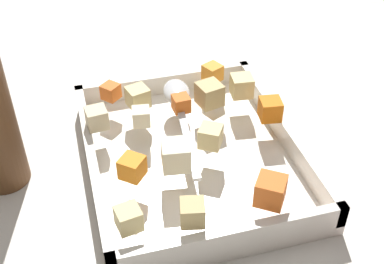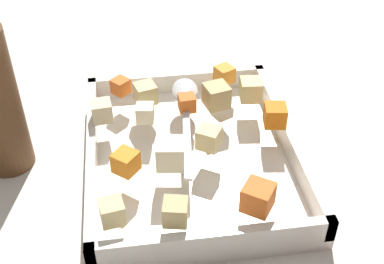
% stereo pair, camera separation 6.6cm
% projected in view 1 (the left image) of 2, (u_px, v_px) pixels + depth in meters
% --- Properties ---
extents(ground_plane, '(4.00, 4.00, 0.00)m').
position_uv_depth(ground_plane, '(180.00, 171.00, 0.69)').
color(ground_plane, beige).
extents(baking_dish, '(0.34, 0.28, 0.05)m').
position_uv_depth(baking_dish, '(192.00, 157.00, 0.69)').
color(baking_dish, white).
rests_on(baking_dish, ground_plane).
extents(carrot_chunk_heap_top, '(0.03, 0.03, 0.03)m').
position_uv_depth(carrot_chunk_heap_top, '(270.00, 109.00, 0.70)').
color(carrot_chunk_heap_top, orange).
rests_on(carrot_chunk_heap_top, baking_dish).
extents(carrot_chunk_near_right, '(0.03, 0.03, 0.02)m').
position_uv_depth(carrot_chunk_near_right, '(213.00, 73.00, 0.78)').
color(carrot_chunk_near_right, orange).
rests_on(carrot_chunk_near_right, baking_dish).
extents(carrot_chunk_corner_se, '(0.03, 0.03, 0.02)m').
position_uv_depth(carrot_chunk_corner_se, '(111.00, 92.00, 0.74)').
color(carrot_chunk_corner_se, orange).
rests_on(carrot_chunk_corner_se, baking_dish).
extents(carrot_chunk_rim_edge, '(0.02, 0.02, 0.02)m').
position_uv_depth(carrot_chunk_rim_edge, '(181.00, 103.00, 0.71)').
color(carrot_chunk_rim_edge, orange).
rests_on(carrot_chunk_rim_edge, baking_dish).
extents(carrot_chunk_back_center, '(0.04, 0.04, 0.03)m').
position_uv_depth(carrot_chunk_back_center, '(132.00, 167.00, 0.61)').
color(carrot_chunk_back_center, orange).
rests_on(carrot_chunk_back_center, baking_dish).
extents(carrot_chunk_near_spoon, '(0.04, 0.04, 0.03)m').
position_uv_depth(carrot_chunk_near_spoon, '(271.00, 191.00, 0.57)').
color(carrot_chunk_near_spoon, orange).
rests_on(carrot_chunk_near_spoon, baking_dish).
extents(potato_chunk_under_handle, '(0.04, 0.04, 0.03)m').
position_uv_depth(potato_chunk_under_handle, '(138.00, 97.00, 0.72)').
color(potato_chunk_under_handle, '#E0CC89').
rests_on(potato_chunk_under_handle, baking_dish).
extents(potato_chunk_center, '(0.03, 0.03, 0.03)m').
position_uv_depth(potato_chunk_center, '(192.00, 213.00, 0.55)').
color(potato_chunk_center, tan).
rests_on(potato_chunk_center, baking_dish).
extents(potato_chunk_far_left, '(0.03, 0.03, 0.03)m').
position_uv_depth(potato_chunk_far_left, '(97.00, 118.00, 0.68)').
color(potato_chunk_far_left, beige).
rests_on(potato_chunk_far_left, baking_dish).
extents(potato_chunk_corner_ne, '(0.03, 0.03, 0.03)m').
position_uv_depth(potato_chunk_corner_ne, '(242.00, 86.00, 0.74)').
color(potato_chunk_corner_ne, '#E0CC89').
rests_on(potato_chunk_corner_ne, baking_dish).
extents(potato_chunk_corner_sw, '(0.04, 0.04, 0.03)m').
position_uv_depth(potato_chunk_corner_sw, '(210.00, 136.00, 0.65)').
color(potato_chunk_corner_sw, '#E0CC89').
rests_on(potato_chunk_corner_sw, baking_dish).
extents(potato_chunk_mid_left, '(0.03, 0.03, 0.02)m').
position_uv_depth(potato_chunk_mid_left, '(141.00, 117.00, 0.69)').
color(potato_chunk_mid_left, beige).
rests_on(potato_chunk_mid_left, baking_dish).
extents(potato_chunk_mid_right, '(0.03, 0.03, 0.03)m').
position_uv_depth(potato_chunk_mid_right, '(129.00, 218.00, 0.54)').
color(potato_chunk_mid_right, '#E0CC89').
rests_on(potato_chunk_mid_right, baking_dish).
extents(potato_chunk_near_left, '(0.04, 0.04, 0.03)m').
position_uv_depth(potato_chunk_near_left, '(176.00, 155.00, 0.62)').
color(potato_chunk_near_left, beige).
rests_on(potato_chunk_near_left, baking_dish).
extents(potato_chunk_corner_nw, '(0.04, 0.04, 0.03)m').
position_uv_depth(potato_chunk_corner_nw, '(209.00, 94.00, 0.72)').
color(potato_chunk_corner_nw, tan).
rests_on(potato_chunk_corner_nw, baking_dish).
extents(serving_spoon, '(0.21, 0.05, 0.02)m').
position_uv_depth(serving_spoon, '(178.00, 98.00, 0.73)').
color(serving_spoon, silver).
rests_on(serving_spoon, baking_dish).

